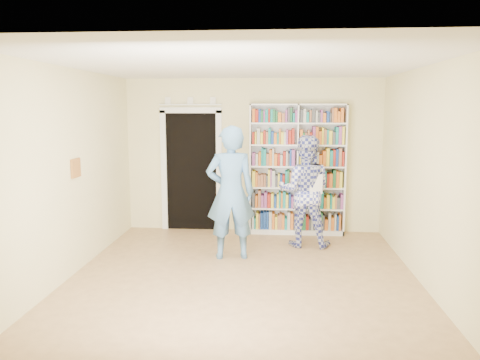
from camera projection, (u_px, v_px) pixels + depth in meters
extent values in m
plane|color=#906B46|center=(243.00, 279.00, 6.02)|extent=(5.00, 5.00, 0.00)
plane|color=white|center=(243.00, 65.00, 5.61)|extent=(5.00, 5.00, 0.00)
plane|color=#F3E8A8|center=(253.00, 156.00, 8.28)|extent=(4.50, 0.00, 4.50)
plane|color=#F3E8A8|center=(68.00, 174.00, 5.99)|extent=(0.00, 5.00, 5.00)
plane|color=#F3E8A8|center=(428.00, 178.00, 5.65)|extent=(0.00, 5.00, 5.00)
cube|color=white|center=(297.00, 170.00, 8.10)|extent=(1.64, 0.31, 2.26)
cube|color=white|center=(297.00, 170.00, 8.10)|extent=(0.03, 0.31, 2.26)
cube|color=black|center=(192.00, 172.00, 8.40)|extent=(0.90, 0.03, 2.10)
cube|color=white|center=(164.00, 172.00, 8.42)|extent=(0.10, 0.06, 2.20)
cube|color=white|center=(219.00, 172.00, 8.34)|extent=(0.10, 0.06, 2.20)
cube|color=white|center=(191.00, 110.00, 8.22)|extent=(1.10, 0.06, 0.10)
cube|color=white|center=(190.00, 104.00, 8.19)|extent=(1.10, 0.08, 0.02)
cube|color=brown|center=(76.00, 168.00, 6.18)|extent=(0.03, 0.25, 0.25)
imported|color=#5282B6|center=(231.00, 193.00, 6.76)|extent=(0.78, 0.59, 1.94)
imported|color=#313895|center=(305.00, 191.00, 7.40)|extent=(0.93, 0.77, 1.77)
cube|color=white|center=(316.00, 184.00, 7.15)|extent=(0.20, 0.09, 0.30)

